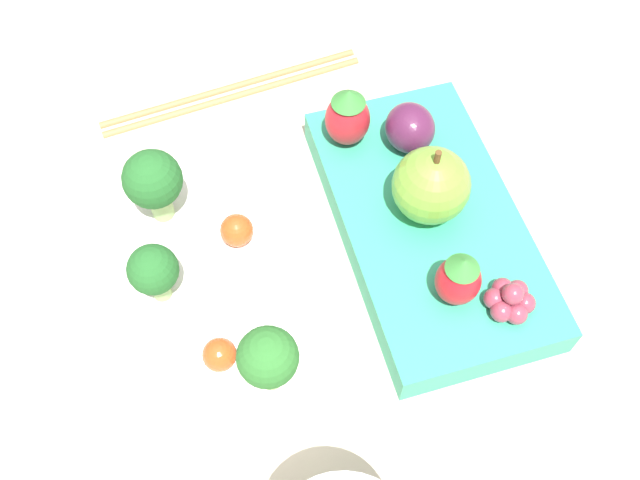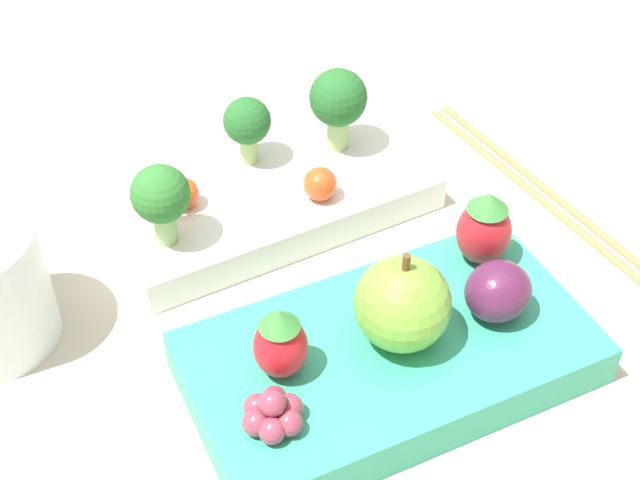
# 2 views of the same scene
# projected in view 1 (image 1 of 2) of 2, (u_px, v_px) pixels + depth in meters

# --- Properties ---
(ground_plane) EXTENTS (4.00, 4.00, 0.00)m
(ground_plane) POSITION_uv_depth(u_px,v_px,m) (319.00, 270.00, 0.48)
(ground_plane) COLOR #BCB29E
(bento_box_savoury) EXTENTS (0.21, 0.11, 0.02)m
(bento_box_savoury) POSITION_uv_depth(u_px,v_px,m) (204.00, 289.00, 0.46)
(bento_box_savoury) COLOR white
(bento_box_savoury) RESTS_ON ground_plane
(bento_box_fruit) EXTENTS (0.22, 0.13, 0.03)m
(bento_box_fruit) POSITION_uv_depth(u_px,v_px,m) (430.00, 229.00, 0.48)
(bento_box_fruit) COLOR #33A87F
(bento_box_fruit) RESTS_ON ground_plane
(broccoli_floret_0) EXTENTS (0.03, 0.03, 0.05)m
(broccoli_floret_0) POSITION_uv_depth(u_px,v_px,m) (268.00, 358.00, 0.39)
(broccoli_floret_0) COLOR #93B770
(broccoli_floret_0) RESTS_ON bento_box_savoury
(broccoli_floret_1) EXTENTS (0.03, 0.03, 0.05)m
(broccoli_floret_1) POSITION_uv_depth(u_px,v_px,m) (154.00, 271.00, 0.42)
(broccoli_floret_1) COLOR #93B770
(broccoli_floret_1) RESTS_ON bento_box_savoury
(broccoli_floret_2) EXTENTS (0.04, 0.04, 0.06)m
(broccoli_floret_2) POSITION_uv_depth(u_px,v_px,m) (153.00, 181.00, 0.44)
(broccoli_floret_2) COLOR #93B770
(broccoli_floret_2) RESTS_ON bento_box_savoury
(cherry_tomato_0) EXTENTS (0.02, 0.02, 0.02)m
(cherry_tomato_0) POSITION_uv_depth(u_px,v_px,m) (237.00, 230.00, 0.46)
(cherry_tomato_0) COLOR #DB4C1E
(cherry_tomato_0) RESTS_ON bento_box_savoury
(cherry_tomato_1) EXTENTS (0.02, 0.02, 0.02)m
(cherry_tomato_1) POSITION_uv_depth(u_px,v_px,m) (220.00, 355.00, 0.41)
(cherry_tomato_1) COLOR #DB4C1E
(cherry_tomato_1) RESTS_ON bento_box_savoury
(apple) EXTENTS (0.05, 0.05, 0.06)m
(apple) POSITION_uv_depth(u_px,v_px,m) (431.00, 186.00, 0.45)
(apple) COLOR #70A838
(apple) RESTS_ON bento_box_fruit
(strawberry_0) EXTENTS (0.03, 0.03, 0.04)m
(strawberry_0) POSITION_uv_depth(u_px,v_px,m) (459.00, 279.00, 0.42)
(strawberry_0) COLOR red
(strawberry_0) RESTS_ON bento_box_fruit
(strawberry_1) EXTENTS (0.03, 0.03, 0.05)m
(strawberry_1) POSITION_uv_depth(u_px,v_px,m) (348.00, 116.00, 0.49)
(strawberry_1) COLOR red
(strawberry_1) RESTS_ON bento_box_fruit
(plum) EXTENTS (0.04, 0.03, 0.03)m
(plum) POSITION_uv_depth(u_px,v_px,m) (410.00, 128.00, 0.49)
(plum) COLOR #511E42
(plum) RESTS_ON bento_box_fruit
(grape_cluster) EXTENTS (0.03, 0.03, 0.02)m
(grape_cluster) POSITION_uv_depth(u_px,v_px,m) (510.00, 300.00, 0.43)
(grape_cluster) COLOR #93384C
(grape_cluster) RESTS_ON bento_box_fruit
(chopsticks_pair) EXTENTS (0.02, 0.21, 0.01)m
(chopsticks_pair) POSITION_uv_depth(u_px,v_px,m) (232.00, 90.00, 0.56)
(chopsticks_pair) COLOR #A37547
(chopsticks_pair) RESTS_ON ground_plane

